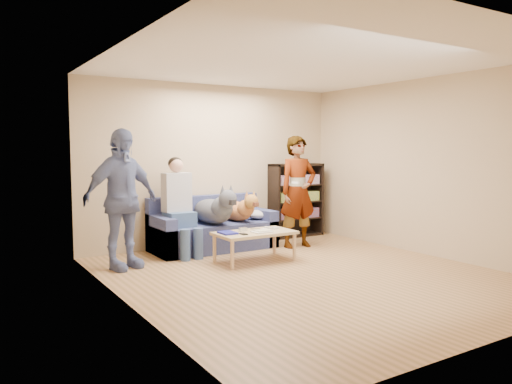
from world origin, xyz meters
TOP-DOWN VIEW (x-y plane):
  - ground at (0.00, 0.00)m, footprint 5.00×5.00m
  - ceiling at (0.00, 0.00)m, footprint 5.00×5.00m
  - wall_back at (0.00, 2.50)m, footprint 4.50×0.00m
  - wall_front at (0.00, -2.50)m, footprint 4.50×0.00m
  - wall_left at (-2.25, 0.00)m, footprint 0.00×5.00m
  - wall_right at (2.25, 0.00)m, footprint 0.00×5.00m
  - blanket at (0.57, 1.98)m, footprint 0.43×0.37m
  - person_standing_right at (0.99, 1.51)m, footprint 0.67×0.47m
  - person_standing_left at (-1.83, 1.57)m, footprint 1.16×0.75m
  - held_controller at (0.79, 1.31)m, footprint 0.07×0.13m
  - notebook_blue at (-0.55, 1.05)m, footprint 0.20×0.26m
  - papers at (-0.10, 0.90)m, footprint 0.26×0.20m
  - magazine at (-0.07, 0.92)m, footprint 0.22×0.17m
  - camera_silver at (-0.27, 1.12)m, footprint 0.11×0.06m
  - controller_a at (0.13, 1.10)m, footprint 0.04×0.13m
  - controller_b at (0.21, 1.02)m, footprint 0.09×0.06m
  - headphone_cup_a at (0.05, 0.98)m, footprint 0.07×0.07m
  - headphone_cup_b at (0.05, 1.06)m, footprint 0.07×0.07m
  - pen_orange at (-0.17, 0.84)m, footprint 0.13×0.06m
  - pen_black at (-0.03, 1.18)m, footprint 0.13×0.08m
  - wallet at (-0.40, 0.88)m, footprint 0.07×0.12m
  - sofa at (-0.25, 2.10)m, footprint 1.90×0.85m
  - person_seated at (-0.85, 1.97)m, footprint 0.40×0.73m
  - dog_gray at (-0.31, 1.87)m, footprint 0.43×1.26m
  - dog_tan at (0.16, 1.95)m, footprint 0.35×1.14m
  - coffee_table at (-0.15, 1.00)m, footprint 1.10×0.60m
  - bookshelf at (1.55, 2.33)m, footprint 1.00×0.34m

SIDE VIEW (x-z plane):
  - ground at x=0.00m, z-range 0.00..0.00m
  - sofa at x=-0.25m, z-range -0.13..0.69m
  - coffee_table at x=-0.15m, z-range 0.16..0.58m
  - pen_orange at x=-0.17m, z-range 0.42..0.43m
  - pen_black at x=-0.03m, z-range 0.42..0.43m
  - papers at x=-0.10m, z-range 0.42..0.43m
  - wallet at x=-0.40m, z-range 0.42..0.43m
  - headphone_cup_a at x=0.05m, z-range 0.42..0.44m
  - headphone_cup_b at x=0.05m, z-range 0.42..0.44m
  - notebook_blue at x=-0.55m, z-range 0.42..0.45m
  - controller_a at x=0.13m, z-range 0.42..0.45m
  - controller_b at x=0.21m, z-range 0.42..0.45m
  - magazine at x=-0.07m, z-range 0.43..0.45m
  - camera_silver at x=-0.27m, z-range 0.42..0.47m
  - blanket at x=0.57m, z-range 0.43..0.58m
  - dog_tan at x=0.16m, z-range 0.35..0.86m
  - dog_gray at x=-0.31m, z-range 0.33..0.96m
  - bookshelf at x=1.55m, z-range 0.03..1.33m
  - person_seated at x=-0.85m, z-range 0.04..1.51m
  - person_standing_right at x=0.99m, z-range 0.00..1.77m
  - person_standing_left at x=-1.83m, z-range 0.00..1.83m
  - held_controller at x=0.79m, z-range 1.03..1.06m
  - wall_back at x=0.00m, z-range -0.95..3.55m
  - wall_front at x=0.00m, z-range -0.95..3.55m
  - wall_left at x=-2.25m, z-range -1.20..3.80m
  - wall_right at x=2.25m, z-range -1.20..3.80m
  - ceiling at x=0.00m, z-range 2.60..2.60m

